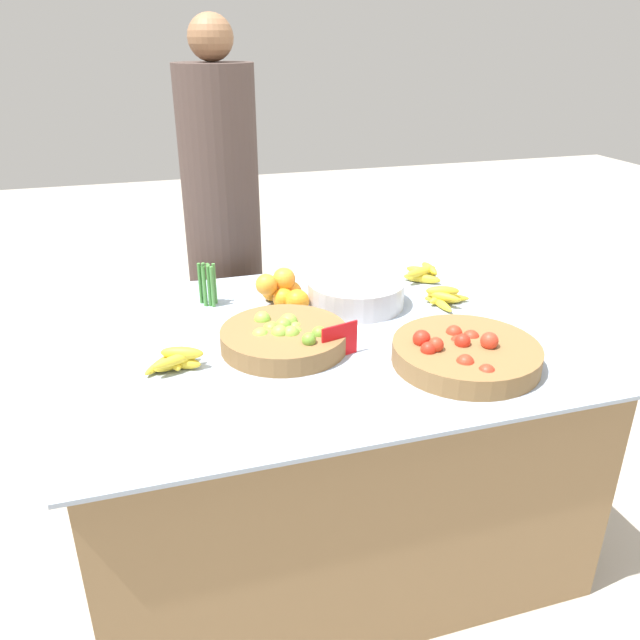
{
  "coord_description": "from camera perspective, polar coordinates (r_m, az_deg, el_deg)",
  "views": [
    {
      "loc": [
        -0.5,
        -1.65,
        1.57
      ],
      "look_at": [
        0.0,
        0.0,
        0.78
      ],
      "focal_mm": 35.0,
      "sensor_mm": 36.0,
      "label": 1
    }
  ],
  "objects": [
    {
      "name": "vendor_person",
      "position": [
        2.62,
        -8.73,
        6.5
      ],
      "size": [
        0.3,
        0.3,
        1.65
      ],
      "color": "#473833",
      "rests_on": "ground_plane"
    },
    {
      "name": "market_table",
      "position": [
        2.1,
        0.0,
        -10.36
      ],
      "size": [
        1.46,
        1.15,
        0.73
      ],
      "color": "olive",
      "rests_on": "ground_plane"
    },
    {
      "name": "banana_bunch_middle_left",
      "position": [
        2.17,
        11.21,
        2.05
      ],
      "size": [
        0.16,
        0.16,
        0.06
      ],
      "color": "yellow",
      "rests_on": "market_table"
    },
    {
      "name": "lime_bowl",
      "position": [
        1.83,
        -3.28,
        -1.55
      ],
      "size": [
        0.37,
        0.37,
        0.09
      ],
      "color": "olive",
      "rests_on": "market_table"
    },
    {
      "name": "banana_bunch_middle_right",
      "position": [
        1.76,
        -13.04,
        -3.54
      ],
      "size": [
        0.18,
        0.15,
        0.06
      ],
      "color": "yellow",
      "rests_on": "market_table"
    },
    {
      "name": "banana_bunch_front_left",
      "position": [
        2.37,
        9.39,
        4.26
      ],
      "size": [
        0.16,
        0.19,
        0.06
      ],
      "color": "yellow",
      "rests_on": "market_table"
    },
    {
      "name": "orange_pile",
      "position": [
        2.1,
        -3.38,
        2.64
      ],
      "size": [
        0.17,
        0.2,
        0.13
      ],
      "color": "orange",
      "rests_on": "market_table"
    },
    {
      "name": "ground_plane",
      "position": [
        2.33,
        0.0,
        -17.77
      ],
      "size": [
        12.0,
        12.0,
        0.0
      ],
      "primitive_type": "plane",
      "color": "#ADA599"
    },
    {
      "name": "veg_bundle",
      "position": [
        2.14,
        -10.24,
        3.18
      ],
      "size": [
        0.06,
        0.06,
        0.14
      ],
      "color": "#428438",
      "rests_on": "market_table"
    },
    {
      "name": "price_sign",
      "position": [
        1.76,
        1.8,
        -1.91
      ],
      "size": [
        0.11,
        0.03,
        0.1
      ],
      "rotation": [
        0.0,
        0.0,
        0.25
      ],
      "color": "red",
      "rests_on": "market_table"
    },
    {
      "name": "metal_bowl",
      "position": [
        2.11,
        3.3,
        2.51
      ],
      "size": [
        0.33,
        0.33,
        0.09
      ],
      "color": "silver",
      "rests_on": "market_table"
    },
    {
      "name": "tomato_basket",
      "position": [
        1.78,
        13.13,
        -2.98
      ],
      "size": [
        0.41,
        0.41,
        0.1
      ],
      "color": "olive",
      "rests_on": "market_table"
    }
  ]
}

